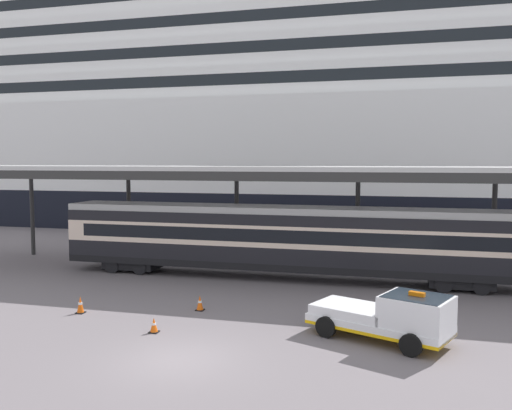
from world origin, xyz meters
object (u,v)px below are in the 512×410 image
(service_truck, at_px, (392,316))
(traffic_cone_far, at_px, (80,305))
(train_carriage, at_px, (285,238))
(cruise_ship, at_px, (354,119))
(traffic_cone_mid, at_px, (200,303))
(traffic_cone_near, at_px, (154,325))

(service_truck, height_order, traffic_cone_far, service_truck)
(train_carriage, bearing_deg, service_truck, -57.55)
(cruise_ship, distance_m, traffic_cone_far, 41.94)
(traffic_cone_mid, bearing_deg, service_truck, -14.32)
(traffic_cone_near, height_order, traffic_cone_mid, traffic_cone_mid)
(service_truck, xyz_separation_m, traffic_cone_far, (-13.25, 0.37, -0.62))
(train_carriage, bearing_deg, traffic_cone_far, -128.76)
(service_truck, bearing_deg, traffic_cone_near, -172.05)
(train_carriage, height_order, traffic_cone_near, train_carriage)
(train_carriage, distance_m, traffic_cone_near, 11.26)
(traffic_cone_near, xyz_separation_m, traffic_cone_far, (-4.30, 1.62, 0.08))
(train_carriage, xyz_separation_m, traffic_cone_far, (-7.26, -9.05, -1.94))
(service_truck, xyz_separation_m, traffic_cone_mid, (-8.34, 2.13, -0.65))
(train_carriage, height_order, traffic_cone_mid, train_carriage)
(traffic_cone_near, height_order, traffic_cone_far, traffic_cone_far)
(traffic_cone_mid, bearing_deg, traffic_cone_near, -100.38)
(train_carriage, distance_m, traffic_cone_far, 11.77)
(cruise_ship, bearing_deg, traffic_cone_mid, -95.37)
(service_truck, distance_m, traffic_cone_far, 13.27)
(service_truck, relative_size, traffic_cone_near, 9.44)
(train_carriage, height_order, service_truck, train_carriage)
(traffic_cone_far, bearing_deg, cruise_ship, 77.92)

